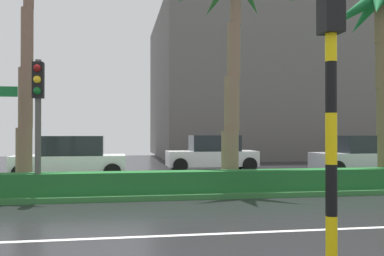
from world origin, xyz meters
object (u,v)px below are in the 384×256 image
(palm_tree_centre_right, at_px, (235,6))
(traffic_signal_median_right, at_px, (38,102))
(car_in_traffic_fourth, at_px, (363,156))
(traffic_signal_foreground, at_px, (330,56))
(palm_tree_mid_right, at_px, (381,28))
(car_in_traffic_second, at_px, (71,159))
(car_in_traffic_third, at_px, (212,154))

(palm_tree_centre_right, height_order, traffic_signal_median_right, palm_tree_centre_right)
(traffic_signal_median_right, relative_size, car_in_traffic_fourth, 0.85)
(palm_tree_centre_right, xyz_separation_m, traffic_signal_foreground, (-0.91, -8.26, -3.09))
(palm_tree_mid_right, distance_m, car_in_traffic_second, 12.43)
(palm_tree_mid_right, xyz_separation_m, car_in_traffic_fourth, (1.72, 4.07, -4.68))
(car_in_traffic_third, bearing_deg, car_in_traffic_second, 25.22)
(palm_tree_mid_right, bearing_deg, car_in_traffic_third, 122.76)
(car_in_traffic_fourth, bearing_deg, traffic_signal_median_right, 23.93)
(car_in_traffic_second, bearing_deg, car_in_traffic_fourth, -179.54)
(palm_tree_centre_right, relative_size, traffic_signal_foreground, 1.78)
(traffic_signal_foreground, relative_size, car_in_traffic_third, 0.99)
(traffic_signal_median_right, distance_m, car_in_traffic_second, 5.90)
(palm_tree_centre_right, xyz_separation_m, car_in_traffic_second, (-5.60, 3.95, -5.18))
(traffic_signal_median_right, relative_size, car_in_traffic_second, 0.85)
(palm_tree_centre_right, distance_m, palm_tree_mid_right, 5.24)
(car_in_traffic_second, bearing_deg, palm_tree_mid_right, 159.85)
(palm_tree_mid_right, bearing_deg, traffic_signal_foreground, -126.60)
(palm_tree_mid_right, height_order, traffic_signal_foreground, palm_tree_mid_right)
(traffic_signal_median_right, xyz_separation_m, car_in_traffic_second, (0.31, 5.60, -1.84))
(palm_tree_mid_right, relative_size, car_in_traffic_fourth, 1.62)
(traffic_signal_median_right, xyz_separation_m, car_in_traffic_fourth, (12.84, 5.70, -1.84))
(car_in_traffic_second, bearing_deg, car_in_traffic_third, -154.78)
(car_in_traffic_second, distance_m, car_in_traffic_third, 7.01)
(car_in_traffic_fourth, bearing_deg, car_in_traffic_second, 0.46)
(palm_tree_centre_right, relative_size, car_in_traffic_fourth, 1.76)
(traffic_signal_foreground, xyz_separation_m, car_in_traffic_third, (1.65, 15.20, -2.09))
(car_in_traffic_fourth, bearing_deg, palm_tree_centre_right, 30.29)
(car_in_traffic_second, bearing_deg, palm_tree_centre_right, 144.75)
(palm_tree_centre_right, distance_m, car_in_traffic_fourth, 9.57)
(palm_tree_mid_right, height_order, traffic_signal_median_right, palm_tree_mid_right)
(car_in_traffic_third, height_order, car_in_traffic_fourth, same)
(palm_tree_centre_right, height_order, palm_tree_mid_right, palm_tree_centre_right)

